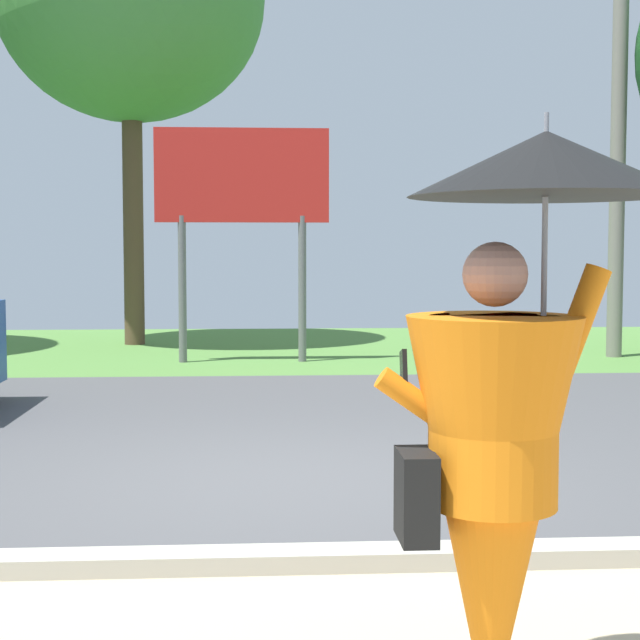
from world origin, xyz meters
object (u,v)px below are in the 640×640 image
tree_right_mid (130,0)px  monk_pedestrian (503,427)px  utility_pole (619,95)px  roadside_billboard (242,192)px

tree_right_mid → monk_pedestrian: bearing=-78.0°
utility_pole → tree_right_mid: bearing=161.7°
roadside_billboard → tree_right_mid: bearing=124.0°
utility_pole → tree_right_mid: size_ratio=0.95×
monk_pedestrian → utility_pole: 13.11m
utility_pole → tree_right_mid: 8.50m
roadside_billboard → tree_right_mid: 5.01m
monk_pedestrian → utility_pole: size_ratio=0.27×
monk_pedestrian → roadside_billboard: 11.62m
monk_pedestrian → utility_pole: (4.79, 11.83, 3.02)m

